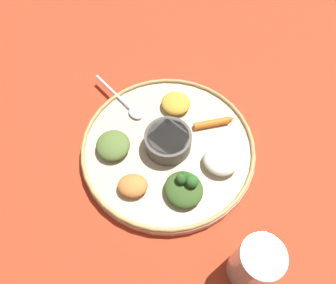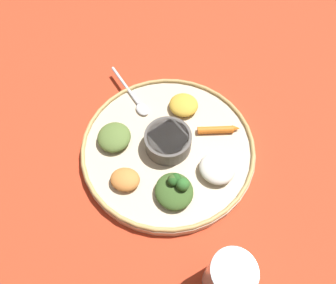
{
  "view_description": "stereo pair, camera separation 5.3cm",
  "coord_description": "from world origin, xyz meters",
  "px_view_note": "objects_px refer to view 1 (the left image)",
  "views": [
    {
      "loc": [
        -0.28,
        0.13,
        0.55
      ],
      "look_at": [
        0.0,
        0.0,
        0.03
      ],
      "focal_mm": 33.77,
      "sensor_mm": 36.0,
      "label": 1
    },
    {
      "loc": [
        -0.3,
        0.08,
        0.55
      ],
      "look_at": [
        0.0,
        0.0,
        0.03
      ],
      "focal_mm": 33.77,
      "sensor_mm": 36.0,
      "label": 2
    }
  ],
  "objects_px": {
    "center_bowl": "(168,141)",
    "greens_pile": "(184,187)",
    "spoon": "(125,104)",
    "carrot_near_spoon": "(214,123)",
    "drinking_glass": "(252,265)"
  },
  "relations": [
    {
      "from": "center_bowl",
      "to": "greens_pile",
      "type": "distance_m",
      "value": 0.1
    },
    {
      "from": "center_bowl",
      "to": "spoon",
      "type": "height_order",
      "value": "center_bowl"
    },
    {
      "from": "center_bowl",
      "to": "greens_pile",
      "type": "xyz_separation_m",
      "value": [
        -0.1,
        0.01,
        -0.0
      ]
    },
    {
      "from": "carrot_near_spoon",
      "to": "drinking_glass",
      "type": "bearing_deg",
      "value": 162.23
    },
    {
      "from": "center_bowl",
      "to": "carrot_near_spoon",
      "type": "relative_size",
      "value": 1.03
    },
    {
      "from": "spoon",
      "to": "drinking_glass",
      "type": "height_order",
      "value": "drinking_glass"
    },
    {
      "from": "greens_pile",
      "to": "drinking_glass",
      "type": "distance_m",
      "value": 0.16
    },
    {
      "from": "spoon",
      "to": "drinking_glass",
      "type": "relative_size",
      "value": 1.28
    },
    {
      "from": "greens_pile",
      "to": "drinking_glass",
      "type": "bearing_deg",
      "value": -167.85
    },
    {
      "from": "greens_pile",
      "to": "drinking_glass",
      "type": "xyz_separation_m",
      "value": [
        -0.16,
        -0.03,
        0.01
      ]
    },
    {
      "from": "spoon",
      "to": "drinking_glass",
      "type": "bearing_deg",
      "value": -171.08
    },
    {
      "from": "spoon",
      "to": "center_bowl",
      "type": "bearing_deg",
      "value": -162.99
    },
    {
      "from": "spoon",
      "to": "greens_pile",
      "type": "relative_size",
      "value": 1.85
    },
    {
      "from": "center_bowl",
      "to": "greens_pile",
      "type": "relative_size",
      "value": 1.09
    },
    {
      "from": "spoon",
      "to": "greens_pile",
      "type": "distance_m",
      "value": 0.23
    }
  ]
}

